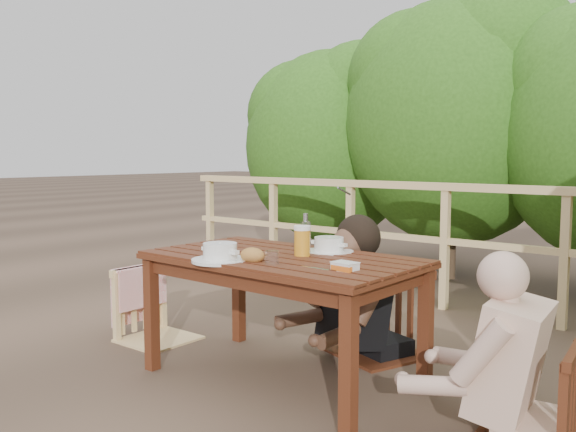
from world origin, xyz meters
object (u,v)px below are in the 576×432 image
Objects in this scene: chair_far at (378,273)px; soup_far at (329,245)px; woman at (380,248)px; table at (282,319)px; tumbler at (272,259)px; chair_left at (157,274)px; bread_roll at (252,255)px; beer_glass at (302,242)px; bottle at (306,235)px; diner_right at (538,288)px; soup_near at (220,252)px; butter_tub at (345,267)px; chair_right at (529,347)px.

chair_far is 0.47m from soup_far.
soup_far is at bearing -80.22° from chair_far.
woman is 4.77× the size of soup_far.
tumbler is (0.14, -0.24, 0.38)m from table.
chair_far reaches higher than chair_left.
beer_glass reaches higher than bread_roll.
bread_roll is (-0.01, -0.23, 0.38)m from table.
soup_far is (-0.07, -0.43, 0.06)m from woman.
bottle is at bearing -85.06° from chair_left.
soup_near is at bearing 98.98° from diner_right.
bread_roll is at bearing 97.75° from diner_right.
soup_far reaches higher than table.
butter_tub is (0.51, 0.10, -0.02)m from bread_roll.
soup_near is at bearing -110.02° from chair_left.
chair_right is 1.28m from bottle.
bread_roll is 1.70× the size of tumbler.
chair_right is at bearing -7.91° from soup_far.
chair_far is 5.84× the size of beer_glass.
tumbler is (0.30, 0.06, -0.01)m from soup_near.
soup_near is 2.51× the size of butter_tub.
soup_near is (-1.45, -0.42, 0.31)m from chair_right.
soup_far is (-1.17, 0.16, 0.31)m from chair_right.
chair_right is 0.87m from butter_tub.
diner_right is 4.82× the size of soup_far.
chair_left is at bearing 167.33° from bread_roll.
bottle is 0.53m from butter_tub.
diner_right is at bearing -7.59° from chair_far.
soup_near is at bearing -119.16° from table.
diner_right reaches higher than chair_left.
chair_left is at bearing -177.76° from beer_glass.
table is 1.77× the size of chair_right.
soup_near is at bearing -80.71° from chair_right.
chair_far is 0.76× the size of diner_right.
woman is 5.64× the size of bottle.
chair_right is at bearing 17.44° from tumbler.
table is 0.63m from butter_tub.
beer_glass is at bearing 55.16° from soup_near.
table is at bearing 87.67° from bread_roll.
diner_right reaches higher than beer_glass.
tumbler is (-0.04, -0.94, 0.21)m from chair_far.
bread_roll is (0.16, 0.08, -0.01)m from soup_near.
woman is 0.44m from soup_far.
bread_roll is (-0.19, -0.92, 0.21)m from chair_far.
chair_left is 3.23× the size of soup_far.
diner_right is at bearing -0.77° from bottle.
butter_tub is (1.59, -0.15, 0.25)m from chair_left.
woman reaches higher than table.
woman is (-1.10, 0.60, 0.25)m from chair_right.
chair_far is at bearing 80.39° from soup_far.
tumbler reaches higher than table.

